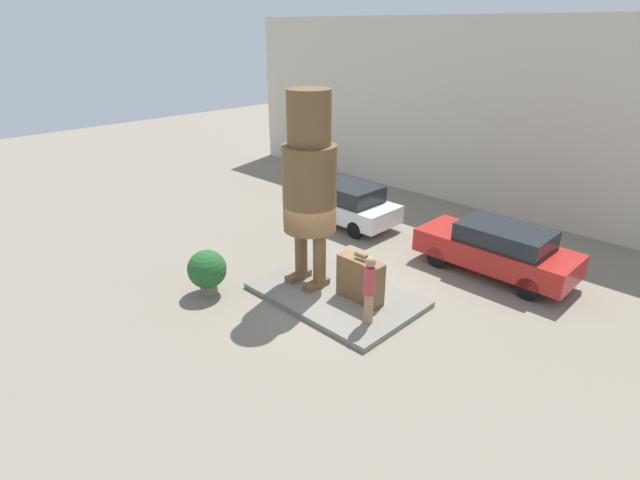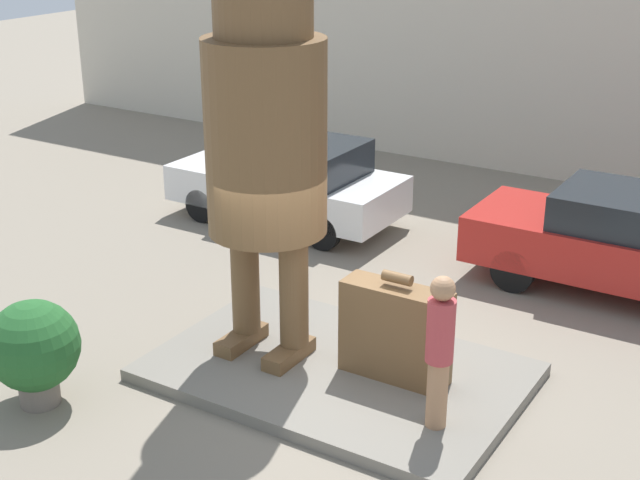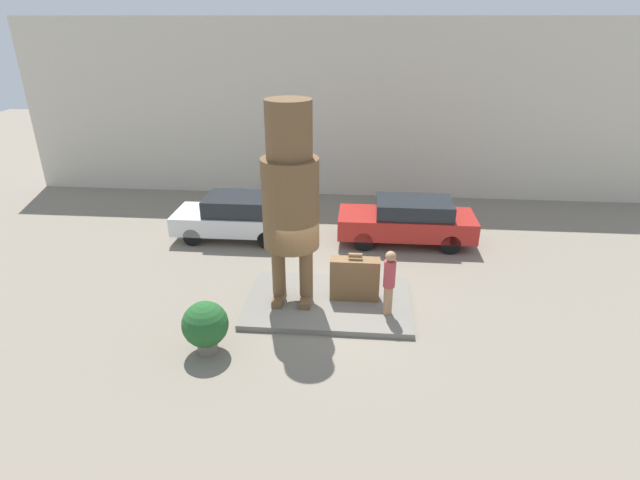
# 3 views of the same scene
# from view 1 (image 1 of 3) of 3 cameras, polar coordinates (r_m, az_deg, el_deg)

# --- Properties ---
(ground_plane) EXTENTS (60.00, 60.00, 0.00)m
(ground_plane) POSITION_cam_1_polar(r_m,az_deg,el_deg) (14.00, 1.85, -6.53)
(ground_plane) COLOR gray
(pedestal) EXTENTS (4.49, 2.96, 0.15)m
(pedestal) POSITION_cam_1_polar(r_m,az_deg,el_deg) (13.96, 1.85, -6.26)
(pedestal) COLOR slate
(pedestal) RESTS_ON ground_plane
(building_backdrop) EXTENTS (28.00, 0.60, 7.34)m
(building_backdrop) POSITION_cam_1_polar(r_m,az_deg,el_deg) (20.67, 21.17, 12.66)
(building_backdrop) COLOR beige
(building_backdrop) RESTS_ON ground_plane
(statue_figure) EXTENTS (1.46, 1.46, 5.38)m
(statue_figure) POSITION_cam_1_polar(r_m,az_deg,el_deg) (13.29, -1.22, 7.31)
(statue_figure) COLOR brown
(statue_figure) RESTS_ON pedestal
(giant_suitcase) EXTENTS (1.34, 0.44, 1.37)m
(giant_suitcase) POSITION_cam_1_polar(r_m,az_deg,el_deg) (13.34, 4.62, -4.51)
(giant_suitcase) COLOR brown
(giant_suitcase) RESTS_ON pedestal
(tourist) EXTENTS (0.31, 0.31, 1.80)m
(tourist) POSITION_cam_1_polar(r_m,az_deg,el_deg) (12.18, 5.67, -5.39)
(tourist) COLOR #A87A56
(tourist) RESTS_ON pedestal
(parked_car_white) EXTENTS (4.20, 1.85, 1.56)m
(parked_car_white) POSITION_cam_1_polar(r_m,az_deg,el_deg) (18.84, 2.89, 4.26)
(parked_car_white) COLOR silver
(parked_car_white) RESTS_ON ground_plane
(parked_car_red) EXTENTS (4.67, 1.82, 1.58)m
(parked_car_red) POSITION_cam_1_polar(r_m,az_deg,el_deg) (15.81, 19.61, -0.90)
(parked_car_red) COLOR #B2231E
(parked_car_red) RESTS_ON ground_plane
(planter_pot) EXTENTS (1.08, 1.08, 1.31)m
(planter_pot) POSITION_cam_1_polar(r_m,az_deg,el_deg) (14.17, -12.78, -3.37)
(planter_pot) COLOR #70665B
(planter_pot) RESTS_ON ground_plane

